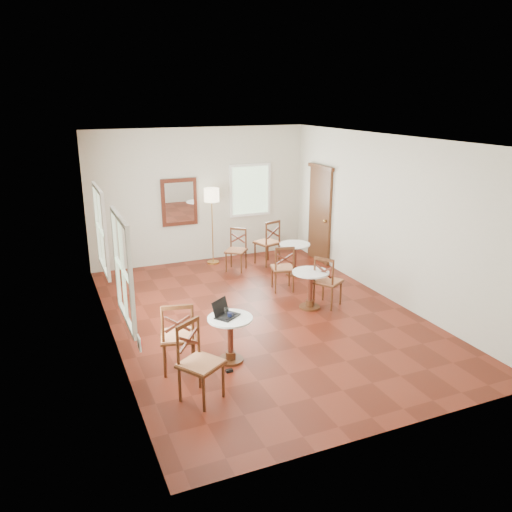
{
  "coord_description": "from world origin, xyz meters",
  "views": [
    {
      "loc": [
        -3.32,
        -7.51,
        3.65
      ],
      "look_at": [
        0.0,
        0.3,
        1.0
      ],
      "focal_mm": 36.13,
      "sensor_mm": 36.0,
      "label": 1
    }
  ],
  "objects": [
    {
      "name": "ground",
      "position": [
        0.0,
        0.0,
        0.0
      ],
      "size": [
        7.0,
        7.0,
        0.0
      ],
      "primitive_type": "plane",
      "color": "#5E1D10",
      "rests_on": "ground"
    },
    {
      "name": "room_shell",
      "position": [
        -0.06,
        0.27,
        1.89
      ],
      "size": [
        5.02,
        7.02,
        3.01
      ],
      "color": "beige",
      "rests_on": "ground"
    },
    {
      "name": "cafe_table_near",
      "position": [
        -1.06,
        -1.27,
        0.42
      ],
      "size": [
        0.64,
        0.64,
        0.68
      ],
      "color": "#4E2813",
      "rests_on": "ground"
    },
    {
      "name": "cafe_table_mid",
      "position": [
        0.92,
        -0.01,
        0.43
      ],
      "size": [
        0.65,
        0.65,
        0.69
      ],
      "color": "#4E2813",
      "rests_on": "ground"
    },
    {
      "name": "cafe_table_back",
      "position": [
        1.49,
        1.73,
        0.42
      ],
      "size": [
        0.64,
        0.64,
        0.68
      ],
      "color": "#4E2813",
      "rests_on": "ground"
    },
    {
      "name": "chair_near_a",
      "position": [
        -1.8,
        -1.23,
        0.52
      ],
      "size": [
        0.57,
        0.57,
        1.04
      ],
      "rotation": [
        0.0,
        0.0,
        2.91
      ],
      "color": "#4E2813",
      "rests_on": "ground"
    },
    {
      "name": "chair_near_b",
      "position": [
        -1.75,
        -2.02,
        0.51
      ],
      "size": [
        0.65,
        0.65,
        1.02
      ],
      "rotation": [
        0.0,
        0.0,
        0.58
      ],
      "color": "#4E2813",
      "rests_on": "ground"
    },
    {
      "name": "chair_mid_a",
      "position": [
        0.85,
        0.98,
        0.46
      ],
      "size": [
        0.51,
        0.51,
        0.92
      ],
      "rotation": [
        0.0,
        0.0,
        2.9
      ],
      "color": "#4E2813",
      "rests_on": "ground"
    },
    {
      "name": "chair_mid_b",
      "position": [
        1.24,
        -0.04,
        0.47
      ],
      "size": [
        0.6,
        0.6,
        0.95
      ],
      "rotation": [
        0.0,
        0.0,
        2.14
      ],
      "color": "#4E2813",
      "rests_on": "ground"
    },
    {
      "name": "chair_back_a",
      "position": [
        1.26,
        2.59,
        0.51
      ],
      "size": [
        0.59,
        0.59,
        1.02
      ],
      "rotation": [
        0.0,
        0.0,
        3.43
      ],
      "color": "#4E2813",
      "rests_on": "ground"
    },
    {
      "name": "chair_back_b",
      "position": [
        0.47,
        2.49,
        0.45
      ],
      "size": [
        0.59,
        0.59,
        0.91
      ],
      "rotation": [
        0.0,
        0.0,
        -0.68
      ],
      "color": "#4E2813",
      "rests_on": "ground"
    },
    {
      "name": "floor_lamp",
      "position": [
        0.15,
        3.15,
        1.45
      ],
      "size": [
        0.33,
        0.33,
        1.71
      ],
      "color": "#BF8C3F",
      "rests_on": "ground"
    },
    {
      "name": "laptop",
      "position": [
        -1.12,
        -1.19,
        0.74
      ],
      "size": [
        0.42,
        0.41,
        0.23
      ],
      "rotation": [
        0.0,
        0.0,
        0.62
      ],
      "color": "black",
      "rests_on": "cafe_table_near"
    },
    {
      "name": "mouse",
      "position": [
        -1.18,
        -1.13,
        0.69
      ],
      "size": [
        0.1,
        0.07,
        0.03
      ],
      "primitive_type": "ellipsoid",
      "rotation": [
        0.0,
        0.0,
        -0.11
      ],
      "color": "black",
      "rests_on": "cafe_table_near"
    },
    {
      "name": "navy_mug",
      "position": [
        -1.06,
        -1.28,
        0.72
      ],
      "size": [
        0.1,
        0.07,
        0.08
      ],
      "color": "black",
      "rests_on": "cafe_table_near"
    },
    {
      "name": "water_glass",
      "position": [
        -1.07,
        -1.17,
        0.73
      ],
      "size": [
        0.07,
        0.07,
        0.11
      ],
      "primitive_type": "cylinder",
      "color": "white",
      "rests_on": "cafe_table_near"
    },
    {
      "name": "power_adapter",
      "position": [
        -1.19,
        -1.56,
        0.02
      ],
      "size": [
        0.1,
        0.06,
        0.04
      ],
      "primitive_type": "cube",
      "color": "black",
      "rests_on": "ground"
    }
  ]
}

